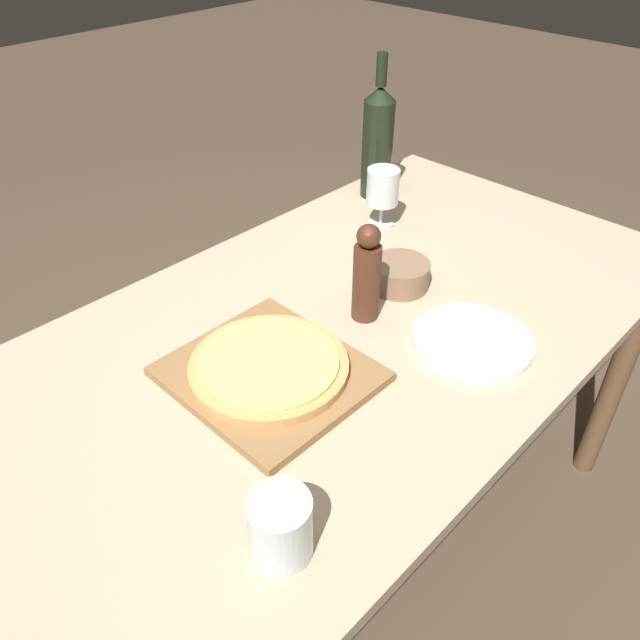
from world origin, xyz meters
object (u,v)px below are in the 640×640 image
object	(u,v)px
small_bowl	(400,274)
pepper_mill	(367,275)
wine_bottle	(378,141)
wine_glass	(383,188)
pizza	(269,365)

from	to	relation	value
small_bowl	pepper_mill	bearing A→B (deg)	-82.60
wine_bottle	wine_glass	xyz separation A→B (m)	(0.12, -0.12, -0.05)
pepper_mill	wine_glass	size ratio (longest dim) A/B	1.41
pizza	wine_glass	size ratio (longest dim) A/B	1.93
wine_bottle	wine_glass	world-z (taller)	wine_bottle
pizza	pepper_mill	bearing A→B (deg)	89.87
pizza	small_bowl	world-z (taller)	small_bowl
small_bowl	pizza	bearing A→B (deg)	-87.55
wine_bottle	pepper_mill	size ratio (longest dim) A/B	1.78
small_bowl	wine_bottle	bearing A→B (deg)	136.80
wine_glass	pizza	bearing A→B (deg)	-68.95
pizza	pepper_mill	size ratio (longest dim) A/B	1.37
wine_bottle	pepper_mill	xyz separation A→B (m)	(0.35, -0.45, -0.05)
pizza	small_bowl	distance (m)	0.40
pepper_mill	wine_glass	world-z (taller)	pepper_mill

